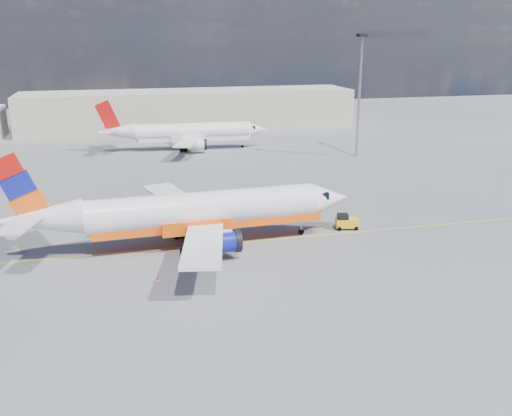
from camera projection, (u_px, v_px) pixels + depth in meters
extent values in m
plane|color=#5A5A5F|center=(247.00, 253.00, 52.98)|extent=(240.00, 240.00, 0.00)
cube|color=yellow|center=(240.00, 242.00, 55.76)|extent=(70.00, 0.15, 0.01)
cube|color=beige|center=(189.00, 110.00, 122.53)|extent=(70.00, 14.00, 8.00)
cylinder|color=white|center=(204.00, 209.00, 54.13)|extent=(22.07, 4.32, 3.39)
cone|color=white|center=(329.00, 198.00, 57.68)|extent=(4.13, 3.56, 3.39)
cone|color=white|center=(42.00, 219.00, 50.07)|extent=(7.11, 3.52, 3.22)
cube|color=black|center=(317.00, 194.00, 57.14)|extent=(1.79, 2.36, 0.70)
cube|color=#FF5610|center=(209.00, 220.00, 54.60)|extent=(22.04, 3.72, 1.20)
cube|color=white|center=(177.00, 200.00, 60.38)|extent=(6.45, 12.39, 0.80)
cube|color=white|center=(203.00, 244.00, 47.59)|extent=(5.53, 12.37, 0.80)
cylinder|color=navy|center=(200.00, 213.00, 58.92)|extent=(3.67, 2.05, 1.90)
cylinder|color=navy|center=(220.00, 243.00, 50.69)|extent=(3.67, 2.05, 1.90)
cylinder|color=black|center=(215.00, 212.00, 59.36)|extent=(0.59, 2.11, 2.09)
cylinder|color=black|center=(237.00, 241.00, 51.13)|extent=(0.59, 2.11, 2.09)
cube|color=#FF5610|center=(20.00, 187.00, 48.77)|extent=(4.69, 0.50, 6.23)
cube|color=white|center=(26.00, 204.00, 52.40)|extent=(3.80, 5.44, 0.18)
cube|color=white|center=(19.00, 225.00, 46.55)|extent=(3.45, 5.39, 0.18)
cylinder|color=#9FA0A7|center=(301.00, 223.00, 57.55)|extent=(0.19, 0.19, 2.09)
cylinder|color=black|center=(301.00, 232.00, 57.83)|extent=(0.57, 0.26, 0.56)
cylinder|color=black|center=(180.00, 234.00, 56.70)|extent=(0.91, 0.42, 0.90)
cylinder|color=black|center=(189.00, 251.00, 52.31)|extent=(0.91, 0.42, 0.90)
cylinder|color=white|center=(192.00, 131.00, 99.80)|extent=(19.66, 4.24, 3.02)
cone|color=white|center=(257.00, 130.00, 101.82)|extent=(3.73, 3.23, 3.02)
cone|color=white|center=(117.00, 132.00, 97.46)|extent=(6.38, 3.25, 2.86)
cube|color=black|center=(250.00, 127.00, 101.46)|extent=(1.63, 2.13, 0.62)
cube|color=white|center=(195.00, 137.00, 100.18)|extent=(19.63, 3.71, 1.06)
cube|color=white|center=(183.00, 131.00, 105.64)|extent=(4.71, 10.98, 0.71)
cube|color=white|center=(187.00, 143.00, 93.97)|extent=(5.93, 11.00, 0.71)
cylinder|color=white|center=(193.00, 137.00, 104.11)|extent=(3.29, 1.88, 1.68)
cylinder|color=white|center=(197.00, 145.00, 96.61)|extent=(3.29, 1.88, 1.68)
cylinder|color=black|center=(201.00, 137.00, 104.36)|extent=(0.56, 1.89, 1.86)
cylinder|color=black|center=(205.00, 144.00, 96.86)|extent=(0.56, 1.89, 1.86)
cube|color=#B7110E|center=(108.00, 116.00, 96.43)|extent=(4.17, 0.53, 5.53)
cube|color=white|center=(110.00, 126.00, 99.72)|extent=(2.99, 4.78, 0.16)
cube|color=white|center=(108.00, 131.00, 94.39)|extent=(3.45, 4.84, 0.16)
cylinder|color=#9FA0A7|center=(242.00, 142.00, 101.97)|extent=(0.17, 0.17, 1.86)
cylinder|color=black|center=(242.00, 146.00, 102.22)|extent=(0.51, 0.24, 0.50)
cylinder|color=black|center=(182.00, 145.00, 102.31)|extent=(0.82, 0.39, 0.80)
cylinder|color=black|center=(183.00, 150.00, 98.31)|extent=(0.82, 0.39, 0.80)
cylinder|color=black|center=(337.00, 225.00, 60.11)|extent=(0.47, 0.26, 0.44)
cylinder|color=black|center=(339.00, 229.00, 58.93)|extent=(0.47, 0.26, 0.44)
cylinder|color=black|center=(354.00, 225.00, 60.19)|extent=(0.47, 0.26, 0.44)
cylinder|color=black|center=(356.00, 229.00, 59.01)|extent=(0.47, 0.26, 0.44)
cube|color=yellow|center=(347.00, 223.00, 59.43)|extent=(2.49, 1.66, 0.88)
cube|color=black|center=(343.00, 216.00, 59.20)|extent=(1.24, 1.24, 0.53)
cube|color=white|center=(158.00, 280.00, 47.15)|extent=(0.36, 0.36, 0.04)
cone|color=#FF370A|center=(158.00, 277.00, 47.07)|extent=(0.30, 0.30, 0.46)
cylinder|color=#9FA0A7|center=(359.00, 99.00, 91.97)|extent=(0.42, 0.42, 19.07)
cube|color=black|center=(362.00, 35.00, 89.10)|extent=(1.43, 1.43, 0.48)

